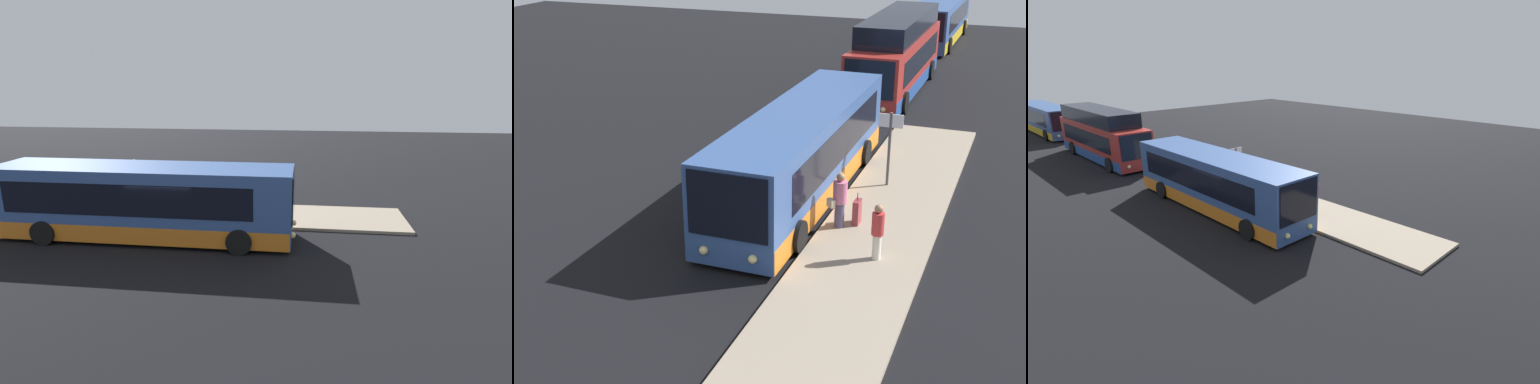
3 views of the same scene
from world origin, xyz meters
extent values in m
plane|color=black|center=(0.00, 0.00, 0.00)|extent=(80.00, 80.00, 0.00)
cube|color=gray|center=(0.00, 3.28, 0.07)|extent=(20.00, 3.37, 0.13)
cube|color=#33518C|center=(-1.05, 0.14, 1.57)|extent=(11.93, 2.56, 2.81)
cube|color=orange|center=(-1.05, 0.14, 0.52)|extent=(11.87, 2.58, 0.70)
cube|color=black|center=(-1.35, 0.14, 1.91)|extent=(9.78, 2.59, 1.24)
cube|color=black|center=(4.93, 0.14, 1.98)|extent=(0.06, 2.26, 1.80)
sphere|color=#F9E58C|center=(4.95, 0.85, 0.62)|extent=(0.24, 0.24, 0.24)
sphere|color=#F9E58C|center=(4.95, -0.56, 0.62)|extent=(0.24, 0.24, 0.24)
cylinder|color=black|center=(3.00, 1.42, 0.48)|extent=(0.97, 0.30, 0.97)
cylinder|color=black|center=(3.00, -1.14, 0.48)|extent=(0.97, 0.30, 0.97)
cylinder|color=black|center=(-4.75, 1.42, 0.48)|extent=(0.97, 0.30, 0.97)
cylinder|color=black|center=(-4.75, -1.14, 0.48)|extent=(0.97, 0.30, 0.97)
cube|color=maroon|center=(-16.16, 0.14, 1.54)|extent=(11.57, 2.58, 2.71)
cube|color=#23478C|center=(-16.16, 0.14, 0.53)|extent=(11.51, 2.60, 0.70)
cube|color=black|center=(-16.45, 0.14, 1.86)|extent=(9.49, 2.61, 1.19)
cube|color=black|center=(-10.35, 0.14, 1.92)|extent=(0.06, 2.27, 1.73)
sphere|color=#F9E58C|center=(-10.33, 0.85, 0.63)|extent=(0.24, 0.24, 0.24)
sphere|color=#F9E58C|center=(-10.33, -0.57, 0.63)|extent=(0.24, 0.24, 0.24)
cylinder|color=black|center=(-12.22, 1.43, 0.53)|extent=(1.05, 0.30, 1.05)
cylinder|color=black|center=(-12.22, -1.15, 0.53)|extent=(1.05, 0.30, 1.05)
cylinder|color=black|center=(-19.74, 1.43, 0.53)|extent=(1.05, 0.30, 1.05)
cylinder|color=black|center=(-19.74, -1.15, 0.53)|extent=(1.05, 0.30, 1.05)
cube|color=black|center=(-16.62, 0.14, 3.42)|extent=(9.84, 2.38, 1.06)
cube|color=#33518C|center=(-31.41, 0.14, 1.56)|extent=(11.97, 2.51, 2.75)
cube|color=gold|center=(-31.41, 0.14, 0.54)|extent=(11.91, 2.53, 0.70)
cube|color=black|center=(-31.71, 0.14, 1.89)|extent=(9.81, 2.54, 1.21)
cube|color=black|center=(-25.41, 0.14, 1.95)|extent=(0.06, 2.21, 1.76)
sphere|color=#F9E58C|center=(-25.39, 0.83, 0.64)|extent=(0.24, 0.24, 0.24)
sphere|color=#F9E58C|center=(-25.39, -0.55, 0.64)|extent=(0.24, 0.24, 0.24)
cylinder|color=black|center=(-27.34, 1.40, 0.53)|extent=(1.06, 0.30, 1.06)
cylinder|color=black|center=(-27.34, -1.11, 0.53)|extent=(1.06, 0.30, 1.06)
cylinder|color=black|center=(-35.12, 1.40, 0.53)|extent=(1.06, 0.30, 1.06)
cylinder|color=black|center=(-35.12, -1.11, 0.53)|extent=(1.06, 0.30, 1.06)
cylinder|color=#4C476B|center=(1.20, 2.12, 0.52)|extent=(0.42, 0.42, 0.78)
cylinder|color=#CC6B8C|center=(1.20, 2.12, 1.26)|extent=(0.60, 0.60, 0.68)
sphere|color=#9E7051|center=(1.20, 2.12, 1.73)|extent=(0.26, 0.26, 0.26)
cube|color=beige|center=(1.43, 1.92, 0.97)|extent=(0.29, 0.30, 0.24)
cylinder|color=silver|center=(2.84, 3.64, 0.50)|extent=(0.31, 0.31, 0.73)
cylinder|color=#BF3333|center=(2.84, 3.64, 1.18)|extent=(0.45, 0.45, 0.64)
sphere|color=#9E7051|center=(2.84, 3.64, 1.62)|extent=(0.24, 0.24, 0.24)
cube|color=maroon|center=(0.78, 2.56, 0.51)|extent=(0.45, 0.19, 0.76)
cylinder|color=black|center=(0.78, 2.56, 1.01)|extent=(0.02, 0.02, 0.24)
cylinder|color=#4C4C51|center=(-2.70, 2.73, 1.42)|extent=(0.10, 0.10, 2.58)
cube|color=silver|center=(-2.70, 2.73, 2.43)|extent=(0.04, 0.84, 0.46)
camera|label=1|loc=(5.28, -14.66, 6.12)|focal=28.00mm
camera|label=2|loc=(20.15, 7.17, 9.24)|focal=50.00mm
camera|label=3|loc=(15.81, -11.46, 7.95)|focal=28.00mm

